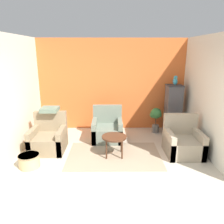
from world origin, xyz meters
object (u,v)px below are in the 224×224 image
Objects in this scene: coffee_table at (114,138)px; armchair_right at (183,143)px; armchair_left at (49,139)px; birdcage at (173,109)px; parrot at (175,81)px; armchair_middle at (107,130)px; potted_plant at (156,116)px; wicker_basket at (29,160)px.

coffee_table is 0.63× the size of armchair_right.
armchair_left is 3.65m from birdcage.
parrot is (3.42, 1.19, 1.30)m from armchair_left.
potted_plant is at bearing 20.94° from armchair_middle.
wicker_basket is (-3.12, -2.06, -0.35)m from potted_plant.
birdcage is (0.13, 1.43, 0.44)m from armchair_right.
armchair_left reaches higher than wicker_basket.
birdcage is 3.23× the size of wicker_basket.
armchair_middle is 0.63× the size of birdcage.
armchair_right is at bearing -4.23° from armchair_left.
coffee_table is 0.76× the size of potted_plant.
birdcage is at bearing 84.88° from armchair_right.
armchair_middle is 3.34× the size of parrot.
coffee_table is 1.67m from armchair_right.
armchair_left is (-1.63, 0.34, -0.15)m from coffee_table.
armchair_right is (3.29, -0.24, 0.00)m from armchair_left.
wicker_basket is at bearing -102.93° from armchair_left.
coffee_table is 1.68m from armchair_left.
wicker_basket is at bearing -164.28° from coffee_table.
birdcage is at bearing -2.51° from potted_plant.
parrot is (1.96, 0.54, 1.30)m from armchair_middle.
armchair_middle is 1.58m from potted_plant.
birdcage is (3.42, 1.19, 0.44)m from armchair_left.
armchair_left is at bearing -155.94° from armchair_middle.
potted_plant is at bearing 104.21° from armchair_right.
potted_plant is at bearing 22.52° from armchair_left.
wicker_basket is at bearing -170.10° from armchair_right.
armchair_left is at bearing -160.81° from birdcage.
parrot reaches higher than armchair_right.
coffee_table is 0.40× the size of birdcage.
armchair_middle is at bearing -164.59° from parrot.
coffee_table is 2.01m from potted_plant.
armchair_right is 1.50m from birdcage.
parrot is 0.36× the size of potted_plant.
armchair_right is at bearing -95.12° from birdcage.
armchair_left is 1.21× the size of potted_plant.
potted_plant is at bearing 33.50° from wicker_basket.
armchair_right is 2.05× the size of wicker_basket.
potted_plant is 3.76m from wicker_basket.
armchair_middle is at bearing 99.90° from coffee_table.
coffee_table is 2.37m from birdcage.
birdcage reaches higher than armchair_left.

